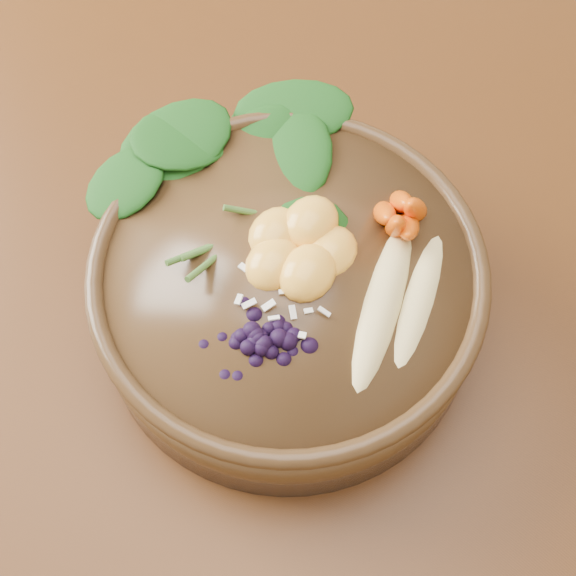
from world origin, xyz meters
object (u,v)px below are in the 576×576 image
at_px(banana_halves, 403,292).
at_px(mandarin_cluster, 300,238).
at_px(carrot_cluster, 396,174).
at_px(blueberry_pile, 260,329).
at_px(kale_heap, 260,169).
at_px(dining_table, 167,137).
at_px(stoneware_bowl, 288,294).

height_order(banana_halves, mandarin_cluster, mandarin_cluster).
distance_m(carrot_cluster, blueberry_pile, 0.16).
height_order(carrot_cluster, mandarin_cluster, carrot_cluster).
bearing_deg(mandarin_cluster, carrot_cluster, 61.33).
distance_m(kale_heap, mandarin_cluster, 0.07).
xyz_separation_m(dining_table, blueberry_pile, (0.27, -0.22, 0.20)).
distance_m(kale_heap, banana_halves, 0.15).
bearing_deg(mandarin_cluster, stoneware_bowl, -85.20).
distance_m(dining_table, mandarin_cluster, 0.35).
bearing_deg(dining_table, banana_halves, -21.27).
height_order(stoneware_bowl, kale_heap, kale_heap).
xyz_separation_m(carrot_cluster, banana_halves, (0.05, -0.07, -0.03)).
relative_size(mandarin_cluster, blueberry_pile, 0.69).
xyz_separation_m(dining_table, mandarin_cluster, (0.25, -0.14, 0.19)).
height_order(stoneware_bowl, mandarin_cluster, mandarin_cluster).
bearing_deg(mandarin_cluster, kale_heap, 149.35).
xyz_separation_m(kale_heap, mandarin_cluster, (0.06, -0.03, -0.01)).
xyz_separation_m(stoneware_bowl, blueberry_pile, (0.02, -0.06, 0.06)).
bearing_deg(carrot_cluster, banana_halves, -66.94).
bearing_deg(kale_heap, carrot_cluster, 21.65).
bearing_deg(blueberry_pile, carrot_cluster, 81.59).
relative_size(kale_heap, blueberry_pile, 1.42).
bearing_deg(dining_table, kale_heap, -27.24).
bearing_deg(kale_heap, mandarin_cluster, -30.65).
xyz_separation_m(kale_heap, carrot_cluster, (0.10, 0.04, 0.02)).
distance_m(stoneware_bowl, carrot_cluster, 0.13).
relative_size(dining_table, banana_halves, 8.91).
xyz_separation_m(dining_table, kale_heap, (0.20, -0.10, 0.20)).
height_order(stoneware_bowl, banana_halves, banana_halves).
bearing_deg(banana_halves, blueberry_pile, -141.51).
bearing_deg(kale_heap, dining_table, 152.76).
xyz_separation_m(stoneware_bowl, carrot_cluster, (0.04, 0.09, 0.08)).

